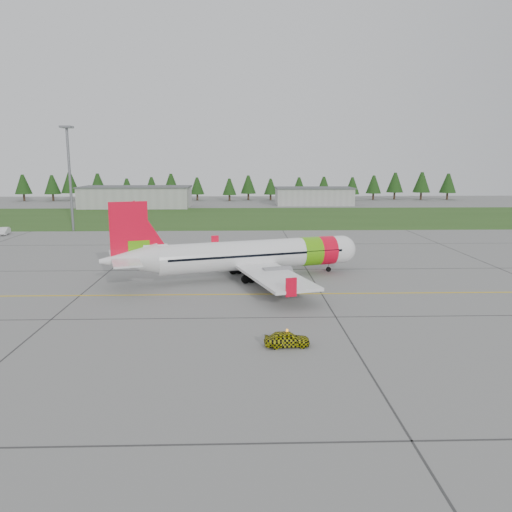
{
  "coord_description": "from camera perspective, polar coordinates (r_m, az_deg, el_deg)",
  "views": [
    {
      "loc": [
        1.66,
        -42.18,
        13.52
      ],
      "look_at": [
        3.29,
        12.81,
        3.14
      ],
      "focal_mm": 35.0,
      "sensor_mm": 36.0,
      "label": 1
    }
  ],
  "objects": [
    {
      "name": "taxi_guideline",
      "position": [
        51.99,
        -3.48,
        -4.39
      ],
      "size": [
        120.0,
        0.25,
        0.02
      ],
      "primitive_type": "cube",
      "color": "gold",
      "rests_on": "ground"
    },
    {
      "name": "aircraft",
      "position": [
        58.77,
        -0.78,
        0.08
      ],
      "size": [
        30.11,
        28.47,
        9.37
      ],
      "rotation": [
        0.0,
        0.0,
        0.3
      ],
      "color": "white",
      "rests_on": "ground"
    },
    {
      "name": "treeline",
      "position": [
        180.39,
        -2.25,
        7.97
      ],
      "size": [
        160.0,
        8.0,
        10.0
      ],
      "primitive_type": null,
      "color": "#1C3F14",
      "rests_on": "ground"
    },
    {
      "name": "service_van",
      "position": [
        105.42,
        -26.93,
        3.32
      ],
      "size": [
        1.71,
        1.65,
        4.24
      ],
      "primitive_type": "imported",
      "rotation": [
        0.0,
        0.0,
        0.19
      ],
      "color": "silver",
      "rests_on": "ground"
    },
    {
      "name": "ground",
      "position": [
        44.32,
        -3.79,
        -7.1
      ],
      "size": [
        320.0,
        320.0,
        0.0
      ],
      "primitive_type": "plane",
      "color": "gray",
      "rests_on": "ground"
    },
    {
      "name": "follow_me_car",
      "position": [
        37.28,
        3.58,
        -7.83
      ],
      "size": [
        1.23,
        1.43,
        3.39
      ],
      "primitive_type": "imported",
      "rotation": [
        0.0,
        0.0,
        1.63
      ],
      "color": "#D1D00B",
      "rests_on": "ground"
    },
    {
      "name": "floodlight_mast",
      "position": [
        105.74,
        -20.48,
        8.11
      ],
      "size": [
        0.5,
        0.5,
        20.0
      ],
      "primitive_type": "cylinder",
      "color": "slate",
      "rests_on": "ground"
    },
    {
      "name": "hangar_west",
      "position": [
        155.79,
        -13.51,
        6.52
      ],
      "size": [
        32.0,
        14.0,
        6.0
      ],
      "primitive_type": "cube",
      "color": "#A8A8A3",
      "rests_on": "ground"
    },
    {
      "name": "hangar_east",
      "position": [
        162.24,
        6.62,
        6.75
      ],
      "size": [
        24.0,
        12.0,
        5.2
      ],
      "primitive_type": "cube",
      "color": "#A8A8A3",
      "rests_on": "ground"
    },
    {
      "name": "grass_strip",
      "position": [
        124.92,
        -2.46,
        4.47
      ],
      "size": [
        320.0,
        50.0,
        0.03
      ],
      "primitive_type": "cube",
      "color": "#30561E",
      "rests_on": "ground"
    }
  ]
}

